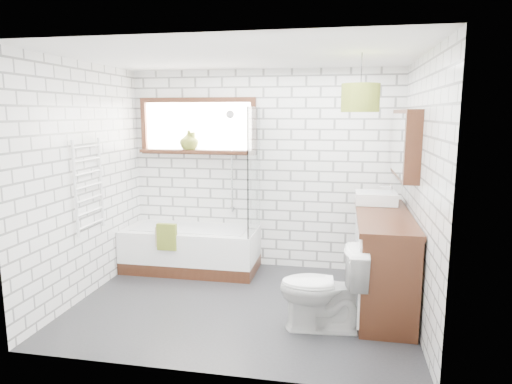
% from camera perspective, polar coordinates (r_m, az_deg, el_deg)
% --- Properties ---
extents(floor, '(3.40, 2.60, 0.01)m').
position_cam_1_polar(floor, '(4.89, -1.84, -13.89)').
color(floor, black).
rests_on(floor, ground).
extents(ceiling, '(3.40, 2.60, 0.01)m').
position_cam_1_polar(ceiling, '(4.52, -2.02, 16.71)').
color(ceiling, white).
rests_on(ceiling, ground).
extents(wall_back, '(3.40, 0.01, 2.50)m').
position_cam_1_polar(wall_back, '(5.81, 0.92, 2.76)').
color(wall_back, white).
rests_on(wall_back, ground).
extents(wall_front, '(3.40, 0.01, 2.50)m').
position_cam_1_polar(wall_front, '(3.30, -6.92, -2.71)').
color(wall_front, white).
rests_on(wall_front, ground).
extents(wall_left, '(0.01, 2.60, 2.50)m').
position_cam_1_polar(wall_left, '(5.19, -20.64, 1.28)').
color(wall_left, white).
rests_on(wall_left, ground).
extents(wall_right, '(0.01, 2.60, 2.50)m').
position_cam_1_polar(wall_right, '(4.49, 19.84, 0.09)').
color(wall_right, white).
rests_on(wall_right, ground).
extents(window, '(1.52, 0.16, 0.68)m').
position_cam_1_polar(window, '(5.93, -7.35, 8.16)').
color(window, black).
rests_on(window, wall_back).
extents(towel_radiator, '(0.06, 0.52, 1.00)m').
position_cam_1_polar(towel_radiator, '(5.17, -20.18, 0.73)').
color(towel_radiator, white).
rests_on(towel_radiator, wall_left).
extents(mirror_cabinet, '(0.16, 1.20, 0.70)m').
position_cam_1_polar(mirror_cabinet, '(5.02, 18.09, 5.77)').
color(mirror_cabinet, black).
rests_on(mirror_cabinet, wall_right).
extents(shower_riser, '(0.02, 0.02, 1.30)m').
position_cam_1_polar(shower_riser, '(5.83, -3.04, 3.77)').
color(shower_riser, silver).
rests_on(shower_riser, wall_back).
extents(bathtub, '(1.66, 0.73, 0.54)m').
position_cam_1_polar(bathtub, '(5.87, -8.10, -7.07)').
color(bathtub, white).
rests_on(bathtub, floor).
extents(shower_screen, '(0.02, 0.72, 1.50)m').
position_cam_1_polar(shower_screen, '(5.45, -0.25, 2.70)').
color(shower_screen, white).
rests_on(shower_screen, bathtub).
extents(towel_green, '(0.23, 0.06, 0.32)m').
position_cam_1_polar(towel_green, '(5.53, -11.07, -5.53)').
color(towel_green, olive).
rests_on(towel_green, bathtub).
extents(towel_beige, '(0.19, 0.05, 0.25)m').
position_cam_1_polar(towel_beige, '(5.54, -11.49, -5.50)').
color(towel_beige, tan).
rests_on(towel_beige, bathtub).
extents(vanity, '(0.54, 1.69, 0.97)m').
position_cam_1_polar(vanity, '(4.91, 15.57, -8.08)').
color(vanity, black).
rests_on(vanity, floor).
extents(basin, '(0.44, 0.39, 0.13)m').
position_cam_1_polar(basin, '(5.26, 14.76, -0.71)').
color(basin, white).
rests_on(basin, vanity).
extents(tap, '(0.03, 0.03, 0.17)m').
position_cam_1_polar(tap, '(5.26, 16.53, -0.01)').
color(tap, silver).
rests_on(tap, vanity).
extents(toilet, '(0.50, 0.81, 0.79)m').
position_cam_1_polar(toilet, '(4.27, 8.33, -11.82)').
color(toilet, white).
rests_on(toilet, floor).
extents(vase_olive, '(0.24, 0.24, 0.25)m').
position_cam_1_polar(vase_olive, '(5.94, -8.37, 6.25)').
color(vase_olive, olive).
rests_on(vase_olive, window).
extents(vase_dark, '(0.23, 0.23, 0.21)m').
position_cam_1_polar(vase_dark, '(5.95, -8.51, 6.05)').
color(vase_dark, black).
rests_on(vase_dark, window).
extents(bottle, '(0.09, 0.09, 0.22)m').
position_cam_1_polar(bottle, '(5.93, -7.96, 6.12)').
color(bottle, olive).
rests_on(bottle, window).
extents(pendant, '(0.35, 0.35, 0.25)m').
position_cam_1_polar(pendant, '(4.33, 12.92, 11.39)').
color(pendant, olive).
rests_on(pendant, ceiling).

